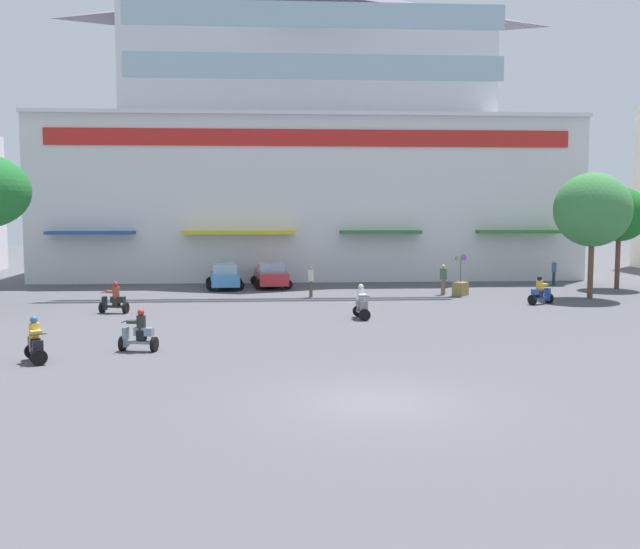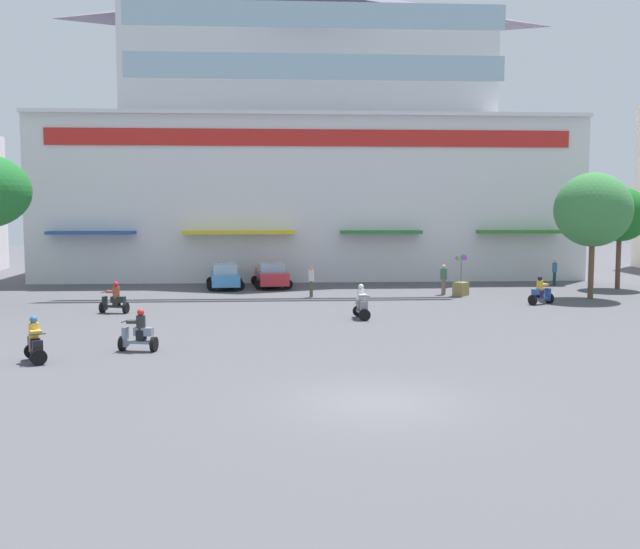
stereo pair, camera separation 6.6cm
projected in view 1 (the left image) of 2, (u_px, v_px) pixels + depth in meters
The scene contains 15 objects.
ground_plane at pixel (334, 323), 32.28m from camera, with size 128.00×128.00×0.00m, color #4F4E54.
colonial_building at pixel (307, 147), 54.37m from camera, with size 36.83×16.74×20.90m.
plaza_tree_1 at pixel (593, 210), 40.34m from camera, with size 4.12×4.07×6.82m.
plaza_tree_3 at pixel (619, 215), 45.15m from camera, with size 3.52×3.49×6.15m.
parked_car_0 at pixel (225, 276), 45.64m from camera, with size 2.50×4.32×1.51m.
parked_car_1 at pixel (271, 275), 46.37m from camera, with size 2.60×4.61×1.47m.
scooter_rider_1 at pixel (35, 344), 24.24m from camera, with size 1.04×1.40×1.50m.
scooter_rider_2 at pixel (541, 293), 38.41m from camera, with size 1.47×1.12×1.46m.
scooter_rider_4 at pixel (114, 300), 35.21m from camera, with size 1.41×0.83×1.49m.
scooter_rider_5 at pixel (139, 334), 26.05m from camera, with size 1.38×0.79×1.49m.
scooter_rider_8 at pixel (361, 304), 33.51m from camera, with size 0.66×1.45×1.56m.
pedestrian_0 at pixel (311, 279), 41.29m from camera, with size 0.38×0.38×1.73m.
pedestrian_1 at pixel (443, 278), 42.46m from camera, with size 0.46×0.46×1.72m.
pedestrian_2 at pixel (554, 270), 47.35m from camera, with size 0.42×0.42×1.66m.
balloon_vendor_cart at pixel (461, 280), 42.05m from camera, with size 1.05×1.07×2.36m.
Camera 1 is at (-2.78, -18.83, 5.09)m, focal length 42.07 mm.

